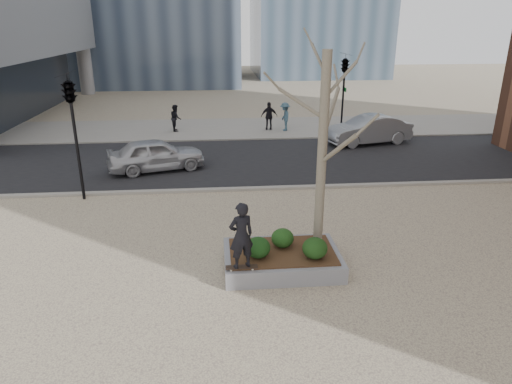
{
  "coord_description": "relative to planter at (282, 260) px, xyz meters",
  "views": [
    {
      "loc": [
        -0.62,
        -10.47,
        6.06
      ],
      "look_at": [
        0.5,
        2.0,
        1.4
      ],
      "focal_mm": 32.0,
      "sensor_mm": 36.0,
      "label": 1
    }
  ],
  "objects": [
    {
      "name": "planter",
      "position": [
        0.0,
        0.0,
        0.0
      ],
      "size": [
        3.0,
        2.0,
        0.45
      ],
      "primitive_type": "cube",
      "color": "gray",
      "rests_on": "ground"
    },
    {
      "name": "pedestrian_b",
      "position": [
        2.48,
        16.02,
        0.63
      ],
      "size": [
        0.67,
        1.1,
        1.66
      ],
      "primitive_type": "imported",
      "rotation": [
        0.0,
        0.0,
        4.76
      ],
      "color": "#3A5768",
      "rests_on": "far_sidewalk"
    },
    {
      "name": "shrub_left",
      "position": [
        -0.65,
        -0.27,
        0.53
      ],
      "size": [
        0.63,
        0.63,
        0.53
      ],
      "primitive_type": "ellipsoid",
      "color": "black",
      "rests_on": "planter_mulch"
    },
    {
      "name": "car_silver",
      "position": [
        6.41,
        12.57,
        0.54
      ],
      "size": [
        4.74,
        2.52,
        1.48
      ],
      "primitive_type": "imported",
      "rotation": [
        0.0,
        0.0,
        4.93
      ],
      "color": "gray",
      "rests_on": "street"
    },
    {
      "name": "sycamore_tree",
      "position": [
        1.0,
        0.3,
        3.56
      ],
      "size": [
        2.8,
        2.8,
        6.6
      ],
      "primitive_type": null,
      "color": "gray",
      "rests_on": "planter_mulch"
    },
    {
      "name": "skateboarder",
      "position": [
        -1.1,
        -0.78,
        1.13
      ],
      "size": [
        0.7,
        0.57,
        1.66
      ],
      "primitive_type": "imported",
      "rotation": [
        0.0,
        0.0,
        3.46
      ],
      "color": "black",
      "rests_on": "skateboard"
    },
    {
      "name": "far_sidewalk",
      "position": [
        -1.0,
        17.0,
        -0.21
      ],
      "size": [
        60.0,
        6.0,
        0.02
      ],
      "primitive_type": "cube",
      "color": "gray",
      "rests_on": "ground"
    },
    {
      "name": "shrub_right",
      "position": [
        0.76,
        -0.44,
        0.53
      ],
      "size": [
        0.63,
        0.63,
        0.54
      ],
      "primitive_type": "ellipsoid",
      "color": "#163210",
      "rests_on": "planter_mulch"
    },
    {
      "name": "street",
      "position": [
        -1.0,
        10.0,
        -0.21
      ],
      "size": [
        60.0,
        8.0,
        0.02
      ],
      "primitive_type": "cube",
      "color": "black",
      "rests_on": "ground"
    },
    {
      "name": "police_car",
      "position": [
        -4.22,
        8.86,
        0.49
      ],
      "size": [
        4.39,
        2.73,
        1.4
      ],
      "primitive_type": "imported",
      "rotation": [
        0.0,
        0.0,
        1.85
      ],
      "color": "#B9B9BD",
      "rests_on": "street"
    },
    {
      "name": "planter_mulch",
      "position": [
        0.0,
        0.0,
        0.25
      ],
      "size": [
        2.7,
        1.7,
        0.04
      ],
      "primitive_type": "cube",
      "color": "#382314",
      "rests_on": "planter"
    },
    {
      "name": "traffic_light_far",
      "position": [
        5.5,
        14.6,
        2.02
      ],
      "size": [
        0.6,
        2.48,
        4.5
      ],
      "primitive_type": null,
      "color": "black",
      "rests_on": "ground"
    },
    {
      "name": "skateboard",
      "position": [
        -1.1,
        -0.78,
        0.26
      ],
      "size": [
        0.78,
        0.2,
        0.08
      ],
      "primitive_type": null,
      "rotation": [
        0.0,
        0.0,
        0.0
      ],
      "color": "black",
      "rests_on": "planter"
    },
    {
      "name": "ground",
      "position": [
        -1.0,
        0.0,
        -0.23
      ],
      "size": [
        120.0,
        120.0,
        0.0
      ],
      "primitive_type": "plane",
      "color": "#BEB38C",
      "rests_on": "ground"
    },
    {
      "name": "traffic_light_near",
      "position": [
        -6.5,
        5.6,
        2.02
      ],
      "size": [
        0.6,
        2.48,
        4.5
      ],
      "primitive_type": null,
      "color": "black",
      "rests_on": "ground"
    },
    {
      "name": "shrub_middle",
      "position": [
        0.04,
        0.24,
        0.52
      ],
      "size": [
        0.59,
        0.59,
        0.5
      ],
      "primitive_type": "ellipsoid",
      "color": "#123410",
      "rests_on": "planter_mulch"
    },
    {
      "name": "pedestrian_a",
      "position": [
        -3.94,
        16.54,
        0.57
      ],
      "size": [
        0.69,
        0.83,
        1.55
      ],
      "primitive_type": "imported",
      "rotation": [
        0.0,
        0.0,
        1.72
      ],
      "color": "black",
      "rests_on": "far_sidewalk"
    },
    {
      "name": "pedestrian_c",
      "position": [
        1.58,
        16.32,
        0.62
      ],
      "size": [
        0.98,
        0.44,
        1.65
      ],
      "primitive_type": "imported",
      "rotation": [
        0.0,
        0.0,
        3.11
      ],
      "color": "black",
      "rests_on": "far_sidewalk"
    }
  ]
}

